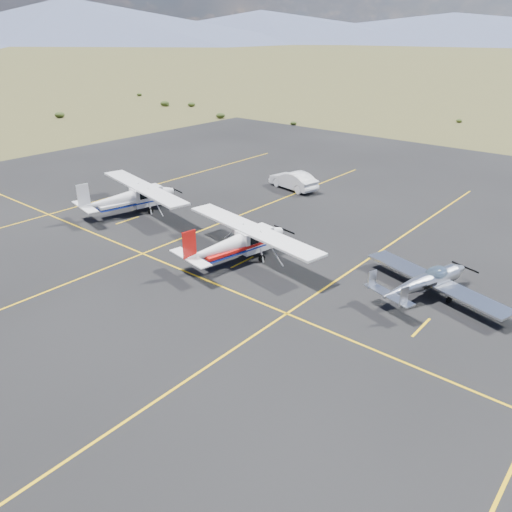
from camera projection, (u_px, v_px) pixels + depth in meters
ground at (382, 282)px, 27.13m from camera, size 1600.00×1600.00×0.00m
apron at (280, 249)px, 31.22m from camera, size 72.00×72.00×0.02m
aircraft_low_wing at (427, 281)px, 25.33m from camera, size 6.16×8.36×1.82m
aircraft_cessna at (238, 242)px, 29.13m from camera, size 6.64×10.84×2.73m
aircraft_plain at (130, 197)px, 36.79m from camera, size 7.07×11.13×2.81m
sedan at (293, 180)px, 42.52m from camera, size 2.48×4.85×1.53m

